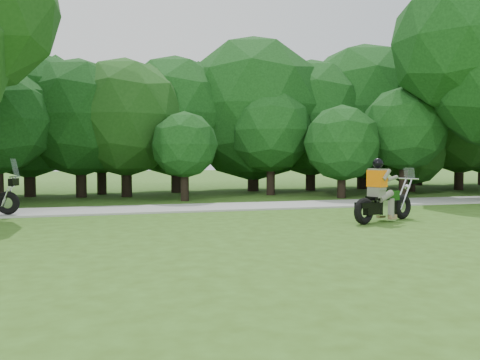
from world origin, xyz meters
name	(u,v)px	position (x,y,z in m)	size (l,w,h in m)	color
ground	(372,251)	(0.00, 0.00, 0.00)	(100.00, 100.00, 0.00)	#385719
walkway	(253,206)	(0.00, 8.00, 0.03)	(60.00, 2.20, 0.06)	#9E9E99
tree_line	(238,119)	(1.19, 14.73, 3.66)	(39.43, 11.68, 7.89)	black
chopper_motorcycle	(381,199)	(2.31, 3.44, 0.65)	(2.38, 1.32, 1.76)	black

